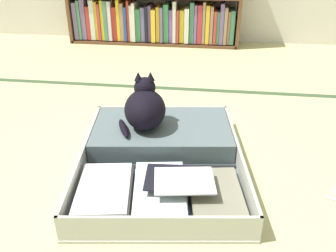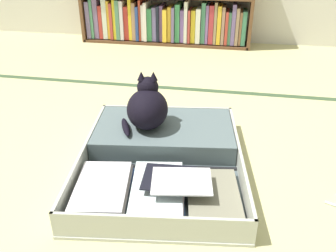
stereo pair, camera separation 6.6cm
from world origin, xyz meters
The scene contains 4 objects.
ground_plane centered at (0.00, 0.00, 0.00)m, with size 10.00×10.00×0.00m, color tan.
tatami_border centered at (0.00, 1.16, 0.00)m, with size 4.80×0.05×0.00m.
open_suitcase centered at (0.07, 0.28, 0.05)m, with size 0.79×0.93×0.11m.
black_cat centered at (-0.02, 0.41, 0.21)m, with size 0.25×0.27×0.26m.
Camera 2 is at (0.35, -1.06, 0.93)m, focal length 38.23 mm.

